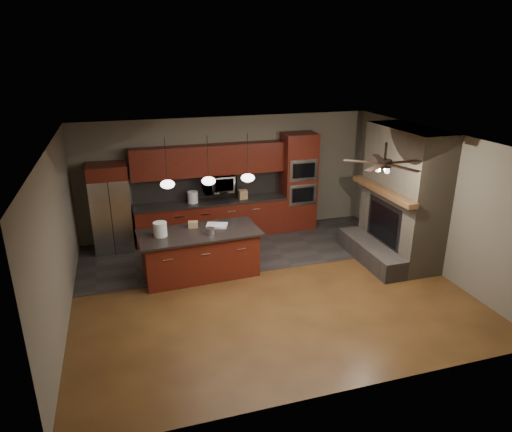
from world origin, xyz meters
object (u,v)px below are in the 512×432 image
object	(u,v)px
microwave	(219,183)
paint_can	(210,231)
refrigerator	(111,208)
kitchen_island	(200,253)
white_bucket	(160,229)
cardboard_box	(193,224)
counter_box	(243,194)
oven_tower	(298,182)
counter_bucket	(193,197)
paint_tray	(217,225)

from	to	relation	value
microwave	paint_can	xyz separation A→B (m)	(-0.64, -2.08, -0.32)
paint_can	refrigerator	bearing A→B (deg)	132.83
kitchen_island	white_bucket	size ratio (longest dim) A/B	8.65
white_bucket	refrigerator	bearing A→B (deg)	116.50
white_bucket	kitchen_island	bearing A→B (deg)	-0.08
microwave	refrigerator	bearing A→B (deg)	-176.93
kitchen_island	cardboard_box	bearing A→B (deg)	102.11
counter_box	oven_tower	bearing A→B (deg)	-3.40
white_bucket	counter_bucket	size ratio (longest dim) A/B	1.02
microwave	white_bucket	xyz separation A→B (m)	(-1.56, -1.92, -0.24)
counter_bucket	counter_box	xyz separation A→B (m)	(1.18, -0.05, -0.03)
paint_tray	kitchen_island	bearing A→B (deg)	-134.16
kitchen_island	white_bucket	world-z (taller)	white_bucket
oven_tower	paint_can	xyz separation A→B (m)	(-2.61, -2.02, -0.21)
counter_box	paint_can	bearing A→B (deg)	-126.12
kitchen_island	paint_tray	bearing A→B (deg)	23.19
kitchen_island	paint_can	world-z (taller)	paint_can
counter_box	paint_tray	bearing A→B (deg)	-126.31
counter_bucket	kitchen_island	bearing A→B (deg)	-95.76
microwave	paint_can	bearing A→B (deg)	-107.07
refrigerator	white_bucket	size ratio (longest dim) A/B	7.11
paint_tray	cardboard_box	bearing A→B (deg)	-170.14
refrigerator	counter_bucket	size ratio (longest dim) A/B	7.22
kitchen_island	counter_bucket	xyz separation A→B (m)	(0.19, 1.87, 0.57)
paint_can	counter_box	size ratio (longest dim) A/B	0.83
oven_tower	paint_tray	world-z (taller)	oven_tower
refrigerator	counter_box	xyz separation A→B (m)	(3.00, 0.03, 0.03)
paint_can	counter_box	bearing A→B (deg)	58.99
counter_box	counter_bucket	bearing A→B (deg)	172.47
white_bucket	counter_box	distance (m)	2.78
refrigerator	paint_can	bearing A→B (deg)	-47.17
paint_tray	counter_box	distance (m)	1.90
microwave	kitchen_island	size ratio (longest dim) A/B	0.31
microwave	white_bucket	bearing A→B (deg)	-129.10
white_bucket	counter_bucket	bearing A→B (deg)	63.65
white_bucket	cardboard_box	size ratio (longest dim) A/B	1.45
paint_tray	counter_bucket	distance (m)	1.69
kitchen_island	paint_can	distance (m)	0.57
microwave	cardboard_box	world-z (taller)	microwave
cardboard_box	counter_box	world-z (taller)	counter_box
oven_tower	kitchen_island	xyz separation A→B (m)	(-2.80, -1.86, -0.73)
paint_tray	counter_box	world-z (taller)	counter_box
kitchen_island	paint_can	xyz separation A→B (m)	(0.18, -0.16, 0.52)
kitchen_island	cardboard_box	size ratio (longest dim) A/B	12.57
counter_box	cardboard_box	bearing A→B (deg)	-138.18
paint_can	counter_bucket	size ratio (longest dim) A/B	0.67
microwave	paint_can	distance (m)	2.20
refrigerator	kitchen_island	xyz separation A→B (m)	(1.62, -1.78, -0.51)
oven_tower	white_bucket	distance (m)	3.99
kitchen_island	white_bucket	distance (m)	0.94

